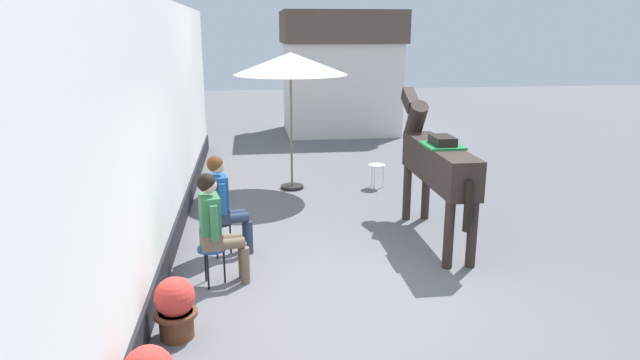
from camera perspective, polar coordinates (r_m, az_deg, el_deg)
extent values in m
plane|color=slate|center=(9.51, 1.02, -3.24)|extent=(40.00, 40.00, 0.00)
cube|color=white|center=(7.64, -16.56, 4.76)|extent=(0.30, 14.00, 3.40)
cube|color=black|center=(8.04, -15.61, -5.95)|extent=(0.34, 14.00, 0.36)
cube|color=silver|center=(16.80, 2.07, 9.29)|extent=(3.20, 2.40, 2.60)
cube|color=brown|center=(16.72, 2.13, 15.27)|extent=(3.40, 2.60, 0.90)
cylinder|color=#194C99|center=(6.84, -10.94, -6.85)|extent=(0.34, 0.34, 0.03)
cylinder|color=black|center=(6.95, -9.69, -8.58)|extent=(0.02, 0.02, 0.45)
cylinder|color=black|center=(7.03, -11.55, -8.36)|extent=(0.02, 0.02, 0.45)
cylinder|color=black|center=(6.81, -11.29, -9.14)|extent=(0.02, 0.02, 0.45)
cube|color=brown|center=(6.80, -10.99, -5.95)|extent=(0.30, 0.36, 0.20)
cube|color=#337247|center=(6.69, -11.13, -3.39)|extent=(0.28, 0.38, 0.44)
sphere|color=tan|center=(6.59, -11.28, -0.50)|extent=(0.20, 0.20, 0.20)
sphere|color=black|center=(6.58, -11.47, -0.26)|extent=(0.22, 0.22, 0.22)
cylinder|color=brown|center=(6.91, -9.49, -5.96)|extent=(0.40, 0.20, 0.13)
cylinder|color=brown|center=(7.05, -7.85, -8.08)|extent=(0.11, 0.11, 0.46)
cylinder|color=brown|center=(6.76, -9.28, -6.42)|extent=(0.40, 0.20, 0.13)
cylinder|color=brown|center=(6.91, -7.60, -8.59)|extent=(0.11, 0.11, 0.46)
cylinder|color=#337247|center=(6.90, -11.16, -3.26)|extent=(0.09, 0.09, 0.42)
cylinder|color=#337247|center=(6.52, -10.70, -4.32)|extent=(0.09, 0.09, 0.42)
cylinder|color=black|center=(7.70, -10.17, -4.28)|extent=(0.34, 0.34, 0.03)
cylinder|color=black|center=(7.81, -9.07, -5.83)|extent=(0.02, 0.02, 0.45)
cylinder|color=black|center=(7.89, -10.75, -5.70)|extent=(0.02, 0.02, 0.45)
cylinder|color=black|center=(7.66, -10.43, -6.31)|extent=(0.02, 0.02, 0.45)
cube|color=#2D3851|center=(7.67, -10.21, -3.47)|extent=(0.31, 0.37, 0.20)
cube|color=#1E4C8C|center=(7.57, -10.32, -1.17)|extent=(0.29, 0.38, 0.44)
sphere|color=tan|center=(7.48, -10.44, 1.41)|extent=(0.20, 0.20, 0.20)
sphere|color=#593319|center=(7.47, -10.60, 1.62)|extent=(0.22, 0.22, 0.22)
cylinder|color=#2D3851|center=(7.79, -8.92, -3.49)|extent=(0.40, 0.21, 0.13)
cylinder|color=#2D3851|center=(7.93, -7.49, -5.41)|extent=(0.11, 0.11, 0.46)
cylinder|color=#2D3851|center=(7.64, -8.67, -3.85)|extent=(0.40, 0.21, 0.13)
cylinder|color=#2D3851|center=(7.78, -7.21, -5.80)|extent=(0.11, 0.11, 0.46)
cylinder|color=#1E4C8C|center=(7.78, -10.43, -1.12)|extent=(0.09, 0.09, 0.42)
cylinder|color=#1E4C8C|center=(7.40, -9.86, -1.93)|extent=(0.09, 0.09, 0.42)
cube|color=#2D231E|center=(8.08, 11.96, 1.68)|extent=(0.44, 2.20, 0.52)
cylinder|color=#2D231E|center=(9.12, 8.82, -1.26)|extent=(0.13, 0.13, 0.90)
cylinder|color=#2D231E|center=(9.21, 10.68, -1.19)|extent=(0.13, 0.13, 0.90)
cylinder|color=#2D231E|center=(7.37, 12.93, -5.45)|extent=(0.13, 0.13, 0.90)
cylinder|color=#2D231E|center=(7.48, 15.17, -5.30)|extent=(0.13, 0.13, 0.90)
cylinder|color=#2D231E|center=(9.13, 9.66, 5.81)|extent=(0.28, 0.63, 0.73)
cube|color=#2D231E|center=(9.41, 9.15, 7.99)|extent=(0.18, 0.53, 0.40)
cube|color=black|center=(9.09, 9.74, 6.66)|extent=(0.04, 0.63, 0.48)
cylinder|color=black|center=(7.13, 14.79, -2.59)|extent=(0.10, 0.10, 0.65)
cube|color=#197238|center=(7.93, 12.30, 3.45)|extent=(0.50, 0.60, 0.03)
cube|color=black|center=(7.92, 12.33, 3.95)|extent=(0.28, 0.44, 0.12)
cylinder|color=brown|center=(5.95, -14.35, -14.01)|extent=(0.34, 0.34, 0.28)
cylinder|color=brown|center=(5.89, -14.43, -12.99)|extent=(0.43, 0.43, 0.04)
sphere|color=red|center=(5.81, -14.54, -11.42)|extent=(0.40, 0.40, 0.40)
cylinder|color=black|center=(10.90, -2.85, -0.70)|extent=(0.44, 0.44, 0.06)
cylinder|color=olive|center=(10.66, -2.92, 4.85)|extent=(0.04, 0.04, 2.20)
cone|color=silver|center=(10.51, -3.02, 11.74)|extent=(2.10, 2.10, 0.40)
cylinder|color=white|center=(10.89, 5.78, 1.49)|extent=(0.32, 0.32, 0.03)
cylinder|color=silver|center=(10.97, 6.41, 0.34)|extent=(0.02, 0.02, 0.43)
cylinder|color=silver|center=(11.03, 5.29, 0.45)|extent=(0.02, 0.02, 0.43)
cylinder|color=silver|center=(10.82, 5.54, 0.16)|extent=(0.02, 0.02, 0.43)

